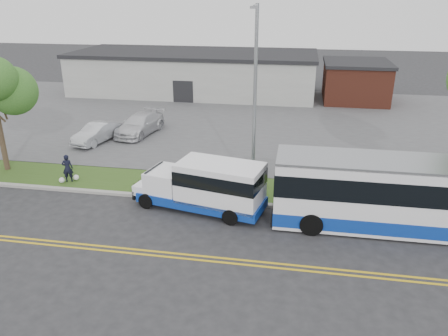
% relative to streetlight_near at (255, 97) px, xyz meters
% --- Properties ---
extents(ground, '(140.00, 140.00, 0.00)m').
position_rel_streetlight_near_xyz_m(ground, '(-3.00, -2.73, -5.23)').
color(ground, '#28282B').
rests_on(ground, ground).
extents(lane_line_north, '(70.00, 0.12, 0.01)m').
position_rel_streetlight_near_xyz_m(lane_line_north, '(-3.00, -6.58, -5.23)').
color(lane_line_north, gold).
rests_on(lane_line_north, ground).
extents(lane_line_south, '(70.00, 0.12, 0.01)m').
position_rel_streetlight_near_xyz_m(lane_line_south, '(-3.00, -6.88, -5.23)').
color(lane_line_south, gold).
rests_on(lane_line_south, ground).
extents(curb, '(80.00, 0.30, 0.15)m').
position_rel_streetlight_near_xyz_m(curb, '(-3.00, -1.63, -5.16)').
color(curb, '#9E9B93').
rests_on(curb, ground).
extents(verge, '(80.00, 3.30, 0.10)m').
position_rel_streetlight_near_xyz_m(verge, '(-3.00, 0.17, -5.18)').
color(verge, '#34521B').
rests_on(verge, ground).
extents(parking_lot, '(80.00, 25.00, 0.10)m').
position_rel_streetlight_near_xyz_m(parking_lot, '(-3.00, 14.27, -5.18)').
color(parking_lot, '#4C4C4F').
rests_on(parking_lot, ground).
extents(commercial_building, '(25.40, 10.40, 4.35)m').
position_rel_streetlight_near_xyz_m(commercial_building, '(-9.00, 24.27, -3.05)').
color(commercial_building, '#9E9E99').
rests_on(commercial_building, ground).
extents(brick_wing, '(6.30, 7.30, 3.90)m').
position_rel_streetlight_near_xyz_m(brick_wing, '(7.50, 23.27, -3.27)').
color(brick_wing, brown).
rests_on(brick_wing, ground).
extents(streetlight_near, '(0.35, 1.53, 9.50)m').
position_rel_streetlight_near_xyz_m(streetlight_near, '(0.00, 0.00, 0.00)').
color(streetlight_near, gray).
rests_on(streetlight_near, verge).
extents(shuttle_bus, '(6.86, 3.39, 2.53)m').
position_rel_streetlight_near_xyz_m(shuttle_bus, '(-1.92, -2.46, -3.88)').
color(shuttle_bus, '#0E349A').
rests_on(shuttle_bus, ground).
extents(transit_bus, '(11.85, 2.87, 3.29)m').
position_rel_streetlight_near_xyz_m(transit_bus, '(7.23, -2.75, -3.57)').
color(transit_bus, white).
rests_on(transit_bus, ground).
extents(pedestrian, '(0.68, 0.54, 1.61)m').
position_rel_streetlight_near_xyz_m(pedestrian, '(-10.37, -0.62, -4.33)').
color(pedestrian, black).
rests_on(pedestrian, verge).
extents(parked_car_a, '(2.41, 4.35, 1.36)m').
position_rel_streetlight_near_xyz_m(parked_car_a, '(-11.87, 6.29, -4.45)').
color(parked_car_a, '#B8BBC0').
rests_on(parked_car_a, parking_lot).
extents(parked_car_b, '(2.91, 5.40, 1.49)m').
position_rel_streetlight_near_xyz_m(parked_car_b, '(-9.54, 8.72, -4.39)').
color(parked_car_b, silver).
rests_on(parked_car_b, parking_lot).
extents(grocery_bag_left, '(0.32, 0.32, 0.32)m').
position_rel_streetlight_near_xyz_m(grocery_bag_left, '(-10.67, -0.87, -4.97)').
color(grocery_bag_left, white).
rests_on(grocery_bag_left, verge).
extents(grocery_bag_right, '(0.32, 0.32, 0.32)m').
position_rel_streetlight_near_xyz_m(grocery_bag_right, '(-10.07, -0.37, -4.97)').
color(grocery_bag_right, white).
rests_on(grocery_bag_right, verge).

